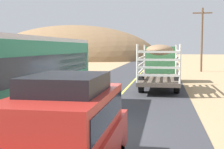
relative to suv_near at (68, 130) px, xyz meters
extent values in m
plane|color=tan|center=(-0.65, 3.98, -1.15)|extent=(240.00, 240.00, 0.00)
cube|color=#38383D|center=(-0.65, 3.98, -1.14)|extent=(8.00, 120.00, 0.02)
cube|color=#D8CC4C|center=(-0.65, 3.98, -1.13)|extent=(0.16, 117.60, 0.00)
cube|color=#B2261E|center=(0.00, -0.07, 0.40)|extent=(1.75, 3.59, 0.80)
cube|color=#192333|center=(0.00, -0.07, 0.42)|extent=(1.79, 3.22, 0.44)
cube|color=black|center=(0.00, -0.02, 0.98)|extent=(1.42, 2.07, 0.36)
cylinder|color=black|center=(-0.82, 1.51, -0.75)|extent=(0.26, 0.76, 0.76)
cylinder|color=black|center=(0.82, 1.51, -0.75)|extent=(0.26, 0.76, 0.76)
cube|color=#3F7F4C|center=(1.60, 20.15, 0.67)|extent=(2.50, 2.20, 2.20)
cube|color=#192333|center=(1.60, 20.15, 1.12)|extent=(2.53, 1.54, 0.70)
cube|color=brown|center=(1.60, 14.75, -0.43)|extent=(2.50, 6.40, 0.24)
cylinder|color=silver|center=(0.41, 17.89, 0.79)|extent=(0.12, 0.12, 2.20)
cylinder|color=silver|center=(2.79, 17.89, 0.79)|extent=(0.12, 0.12, 2.20)
cylinder|color=silver|center=(0.41, 11.61, 0.79)|extent=(0.12, 0.12, 2.20)
cylinder|color=silver|center=(2.79, 11.61, 0.79)|extent=(0.12, 0.12, 2.20)
cube|color=silver|center=(0.39, 14.75, 0.13)|extent=(0.08, 6.30, 0.12)
cube|color=silver|center=(2.81, 14.75, 0.13)|extent=(0.08, 6.30, 0.12)
cube|color=silver|center=(1.60, 11.59, 0.13)|extent=(2.40, 0.08, 0.12)
cube|color=silver|center=(0.39, 14.75, 0.57)|extent=(0.08, 6.30, 0.12)
cube|color=silver|center=(2.81, 14.75, 0.57)|extent=(0.08, 6.30, 0.12)
cube|color=silver|center=(1.60, 11.59, 0.57)|extent=(2.40, 0.08, 0.12)
cube|color=silver|center=(0.39, 14.75, 1.01)|extent=(0.08, 6.30, 0.12)
cube|color=silver|center=(2.81, 14.75, 1.01)|extent=(0.08, 6.30, 0.12)
cube|color=silver|center=(1.60, 11.59, 1.01)|extent=(2.40, 0.08, 0.12)
cube|color=silver|center=(0.39, 14.75, 1.45)|extent=(0.08, 6.30, 0.12)
cube|color=silver|center=(2.81, 14.75, 1.45)|extent=(0.08, 6.30, 0.12)
cube|color=silver|center=(1.60, 11.59, 1.45)|extent=(2.40, 0.08, 0.12)
ellipsoid|color=#8C6B4C|center=(1.60, 14.75, 1.54)|extent=(1.75, 3.84, 0.70)
cylinder|color=black|center=(0.51, 20.15, -0.58)|extent=(0.32, 1.10, 1.10)
cylinder|color=black|center=(2.69, 20.15, -0.58)|extent=(0.32, 1.10, 1.10)
cylinder|color=black|center=(0.51, 13.47, -0.58)|extent=(0.32, 1.10, 1.10)
cylinder|color=black|center=(2.69, 13.47, -0.58)|extent=(0.32, 1.10, 1.10)
cube|color=#2D8C66|center=(-3.29, 4.97, 0.57)|extent=(2.50, 10.00, 2.70)
cube|color=white|center=(-3.29, 4.97, 2.00)|extent=(2.45, 9.80, 0.16)
cube|color=#192333|center=(-3.29, 4.97, 1.04)|extent=(2.54, 9.20, 0.80)
cube|color=silver|center=(-3.29, 4.97, -0.58)|extent=(2.53, 9.80, 0.36)
cylinder|color=black|center=(-4.39, 8.22, -0.63)|extent=(0.30, 1.00, 1.00)
cylinder|color=black|center=(-2.19, 8.22, -0.63)|extent=(0.30, 1.00, 1.00)
cylinder|color=black|center=(-2.19, 1.72, -0.63)|extent=(0.30, 1.00, 1.00)
cylinder|color=brown|center=(6.16, 31.75, 2.56)|extent=(0.24, 0.24, 7.42)
cube|color=brown|center=(6.16, 31.75, 5.67)|extent=(2.20, 0.14, 0.14)
ellipsoid|color=#84705B|center=(-16.46, 31.97, -0.64)|extent=(1.27, 1.75, 1.03)
ellipsoid|color=olive|center=(-19.41, 64.29, -1.15)|extent=(40.13, 25.38, 15.93)
camera|label=1|loc=(1.95, -6.06, 1.71)|focal=50.07mm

